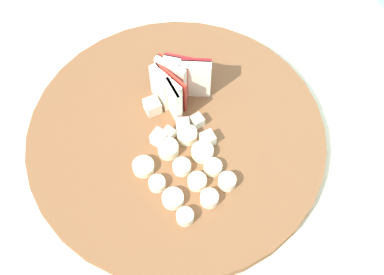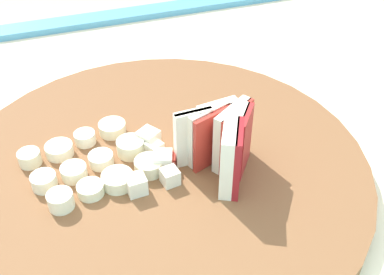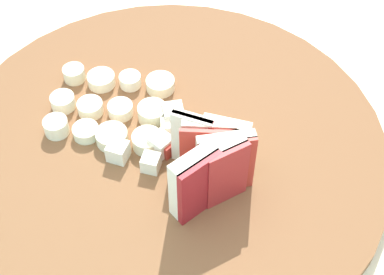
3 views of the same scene
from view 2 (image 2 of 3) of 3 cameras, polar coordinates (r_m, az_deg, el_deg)
The scene contains 4 objects.
cutting_board at distance 0.47m, azimuth -3.85°, elevation -3.67°, with size 0.42×0.42×0.02m, color brown.
apple_wedge_fan at distance 0.44m, azimuth 3.87°, elevation -0.40°, with size 0.08×0.08×0.07m.
apple_dice_pile at distance 0.46m, azimuth -3.15°, elevation -1.98°, with size 0.10×0.08×0.02m.
banana_slice_rows at distance 0.47m, azimuth -11.94°, elevation -3.01°, with size 0.13×0.12×0.02m.
Camera 2 is at (0.13, 0.33, 1.23)m, focal length 43.77 mm.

